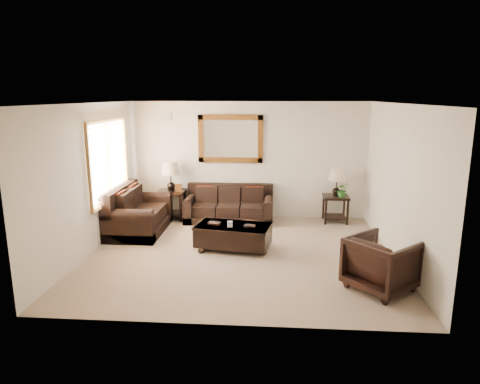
# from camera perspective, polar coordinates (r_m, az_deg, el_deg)

# --- Properties ---
(room) EXTENTS (5.51, 5.01, 2.71)m
(room) POSITION_cam_1_polar(r_m,az_deg,el_deg) (7.54, -0.01, 1.42)
(room) COLOR #88715E
(room) RESTS_ON ground
(window) EXTENTS (0.07, 1.96, 1.66)m
(window) POSITION_cam_1_polar(r_m,az_deg,el_deg) (8.97, -17.07, 3.99)
(window) COLOR white
(window) RESTS_ON room
(mirror) EXTENTS (1.50, 0.06, 1.10)m
(mirror) POSITION_cam_1_polar(r_m,az_deg,el_deg) (9.93, -1.28, 7.09)
(mirror) COLOR #4C270F
(mirror) RESTS_ON room
(air_vent) EXTENTS (0.25, 0.02, 0.18)m
(air_vent) POSITION_cam_1_polar(r_m,az_deg,el_deg) (10.16, -9.86, 9.87)
(air_vent) COLOR #999999
(air_vent) RESTS_ON room
(sofa) EXTENTS (2.00, 0.86, 0.82)m
(sofa) POSITION_cam_1_polar(r_m,az_deg,el_deg) (9.85, -1.44, -2.15)
(sofa) COLOR black
(sofa) RESTS_ON room
(loveseat) EXTENTS (1.03, 1.73, 0.97)m
(loveseat) POSITION_cam_1_polar(r_m,az_deg,el_deg) (9.30, -13.64, -3.02)
(loveseat) COLOR black
(loveseat) RESTS_ON room
(end_table_left) EXTENTS (0.61, 0.61, 1.35)m
(end_table_left) POSITION_cam_1_polar(r_m,az_deg,el_deg) (9.99, -9.18, 1.34)
(end_table_left) COLOR black
(end_table_left) RESTS_ON room
(end_table_right) EXTENTS (0.56, 0.56, 1.23)m
(end_table_right) POSITION_cam_1_polar(r_m,az_deg,el_deg) (9.87, 12.71, 0.60)
(end_table_right) COLOR black
(end_table_right) RESTS_ON room
(coffee_table) EXTENTS (1.49, 0.98, 0.58)m
(coffee_table) POSITION_cam_1_polar(r_m,az_deg,el_deg) (8.04, -0.90, -5.65)
(coffee_table) COLOR black
(coffee_table) RESTS_ON room
(armchair) EXTENTS (1.18, 1.18, 0.89)m
(armchair) POSITION_cam_1_polar(r_m,az_deg,el_deg) (6.71, 18.41, -8.76)
(armchair) COLOR black
(armchair) RESTS_ON floor
(potted_plant) EXTENTS (0.37, 0.40, 0.26)m
(potted_plant) POSITION_cam_1_polar(r_m,az_deg,el_deg) (9.81, 13.49, 0.10)
(potted_plant) COLOR #275E20
(potted_plant) RESTS_ON end_table_right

